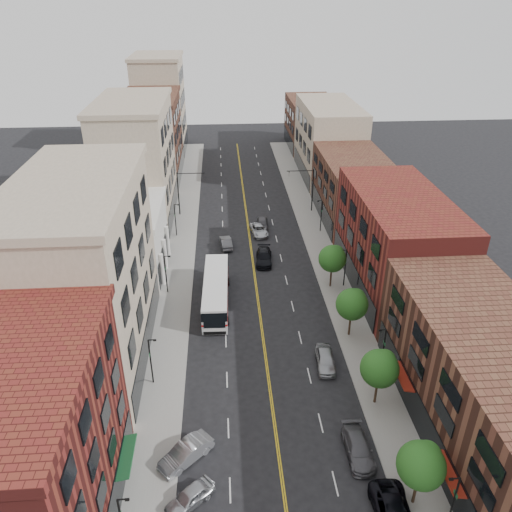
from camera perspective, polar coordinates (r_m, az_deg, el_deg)
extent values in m
plane|color=black|center=(44.06, 2.45, -20.69)|extent=(220.00, 220.00, 0.00)
cube|color=gray|center=(72.05, -8.53, 0.60)|extent=(4.00, 110.00, 0.15)
cube|color=gray|center=(73.09, 7.28, 1.12)|extent=(4.00, 110.00, 0.15)
cube|color=maroon|center=(37.11, -25.10, -20.21)|extent=(10.00, 16.00, 14.00)
cube|color=tan|center=(49.98, -18.83, -2.36)|extent=(10.00, 22.00, 18.00)
cube|color=silver|center=(67.74, -14.88, 1.76)|extent=(10.00, 14.00, 8.00)
cube|color=tan|center=(81.47, -13.41, 10.28)|extent=(10.00, 20.00, 18.00)
cube|color=#582F23|center=(100.89, -11.74, 13.00)|extent=(10.00, 20.00, 15.00)
cube|color=tan|center=(117.72, -10.86, 16.49)|extent=(10.00, 16.00, 20.00)
cube|color=#582F23|center=(45.29, 25.15, -13.53)|extent=(10.00, 26.00, 10.00)
cube|color=maroon|center=(62.83, 15.73, 1.51)|extent=(10.00, 22.00, 12.00)
cube|color=#582F23|center=(81.58, 11.08, 7.56)|extent=(10.00, 20.00, 10.00)
cube|color=tan|center=(100.40, 8.26, 12.92)|extent=(10.00, 22.00, 14.00)
cube|color=#582F23|center=(119.78, 6.27, 14.80)|extent=(10.00, 18.00, 11.00)
cylinder|color=black|center=(41.22, 17.74, -24.15)|extent=(0.22, 0.22, 2.50)
sphere|color=#175218|center=(39.22, 18.34, -21.76)|extent=(3.40, 3.40, 3.40)
sphere|color=#175218|center=(39.24, 18.97, -20.72)|extent=(2.04, 2.04, 2.04)
cylinder|color=black|center=(47.46, 13.55, -14.80)|extent=(0.22, 0.22, 2.50)
sphere|color=#175218|center=(45.73, 13.93, -12.38)|extent=(3.40, 3.40, 3.40)
sphere|color=#175218|center=(45.84, 14.47, -11.51)|extent=(2.04, 2.04, 2.04)
cylinder|color=black|center=(54.82, 10.66, -7.74)|extent=(0.22, 0.22, 2.50)
sphere|color=#175218|center=(53.33, 10.91, -5.45)|extent=(3.40, 3.40, 3.40)
sphere|color=#175218|center=(53.50, 11.38, -4.72)|extent=(2.04, 2.04, 2.04)
cylinder|color=black|center=(62.91, 8.55, -2.41)|extent=(0.22, 0.22, 2.50)
sphere|color=#175218|center=(61.62, 8.72, -0.30)|extent=(3.40, 3.40, 3.40)
sphere|color=#175218|center=(61.83, 9.13, 0.31)|extent=(2.04, 2.04, 2.04)
cylinder|color=black|center=(35.55, -14.96, -25.29)|extent=(0.70, 0.10, 0.10)
cube|color=black|center=(35.54, -14.52, -25.36)|extent=(0.28, 0.14, 0.14)
cylinder|color=black|center=(48.29, -11.93, -11.72)|extent=(0.14, 0.14, 5.00)
cylinder|color=black|center=(46.69, -11.81, -9.37)|extent=(0.70, 0.10, 0.10)
cube|color=black|center=(46.69, -11.50, -9.41)|extent=(0.28, 0.14, 0.14)
cube|color=#19592D|center=(47.73, -12.04, -10.89)|extent=(0.04, 0.55, 0.35)
cylinder|color=black|center=(61.32, -10.25, -2.08)|extent=(0.14, 0.14, 5.00)
cylinder|color=black|center=(60.07, -10.12, -0.02)|extent=(0.70, 0.10, 0.10)
cube|color=black|center=(60.07, -9.88, -0.05)|extent=(0.28, 0.14, 0.14)
cube|color=#19592D|center=(60.88, -10.32, -1.35)|extent=(0.04, 0.55, 0.35)
cylinder|color=black|center=(75.51, -9.20, 4.07)|extent=(0.14, 0.14, 5.00)
cylinder|color=black|center=(74.49, -9.07, 5.83)|extent=(0.70, 0.10, 0.10)
cube|color=black|center=(74.49, -8.88, 5.80)|extent=(0.28, 0.14, 0.14)
cube|color=#19592D|center=(75.15, -9.25, 4.69)|extent=(0.04, 0.55, 0.35)
cylinder|color=black|center=(39.78, 21.60, -24.76)|extent=(0.14, 0.14, 5.00)
cylinder|color=black|center=(37.75, 21.80, -22.54)|extent=(0.70, 0.10, 0.10)
cube|color=black|center=(37.69, 21.41, -22.66)|extent=(0.28, 0.14, 0.14)
cube|color=#19592D|center=(39.09, 21.85, -23.95)|extent=(0.04, 0.55, 0.35)
cylinder|color=black|center=(49.99, 14.33, -10.46)|extent=(0.14, 0.14, 5.00)
cylinder|color=black|center=(48.39, 14.28, -8.18)|extent=(0.70, 0.10, 0.10)
cube|color=black|center=(48.35, 13.99, -8.25)|extent=(0.28, 0.14, 0.14)
cube|color=#19592D|center=(49.44, 14.45, -9.64)|extent=(0.04, 0.55, 0.35)
cylinder|color=black|center=(62.67, 10.15, -1.36)|extent=(0.14, 0.14, 5.00)
cylinder|color=black|center=(61.40, 10.03, 0.65)|extent=(0.70, 0.10, 0.10)
cube|color=black|center=(61.37, 9.80, 0.60)|extent=(0.28, 0.14, 0.14)
cube|color=#19592D|center=(62.23, 10.22, -0.64)|extent=(0.04, 0.55, 0.35)
cylinder|color=black|center=(76.60, 7.46, 4.56)|extent=(0.14, 0.14, 5.00)
cylinder|color=black|center=(75.57, 7.31, 6.29)|extent=(0.70, 0.10, 0.10)
cube|color=black|center=(75.54, 7.12, 6.25)|extent=(0.28, 0.14, 0.14)
cube|color=#19592D|center=(76.25, 7.50, 5.18)|extent=(0.04, 0.55, 0.35)
cylinder|color=black|center=(82.45, -8.86, 7.05)|extent=(0.18, 0.18, 7.20)
cylinder|color=black|center=(81.13, -7.47, 9.35)|extent=(4.40, 0.12, 0.12)
imported|color=black|center=(81.16, -6.17, 9.14)|extent=(0.15, 0.18, 0.90)
cylinder|color=black|center=(83.45, 6.48, 7.47)|extent=(0.18, 0.18, 7.20)
cylinder|color=black|center=(81.94, 5.08, 9.67)|extent=(4.40, 0.12, 0.12)
imported|color=black|center=(81.82, 3.80, 9.40)|extent=(0.15, 0.18, 0.90)
cube|color=silver|center=(58.97, -4.60, -4.04)|extent=(3.08, 12.79, 3.07)
cube|color=black|center=(58.58, -4.63, -3.43)|extent=(3.13, 12.83, 1.11)
cube|color=#AA0C0C|center=(59.14, -4.59, -4.30)|extent=(3.13, 12.83, 0.23)
cube|color=black|center=(53.54, -4.79, -7.46)|extent=(2.33, 0.12, 1.70)
cylinder|color=black|center=(56.23, -6.10, -7.45)|extent=(0.32, 1.02, 1.02)
cylinder|color=black|center=(56.11, -3.23, -7.40)|extent=(0.32, 1.02, 1.02)
cylinder|color=black|center=(63.29, -5.73, -2.96)|extent=(0.32, 1.02, 1.02)
cylinder|color=black|center=(63.18, -3.19, -2.91)|extent=(0.32, 1.02, 1.02)
imported|color=#ACAEB3|center=(40.46, -7.56, -25.65)|extent=(4.02, 3.77, 1.34)
imported|color=#B6B9BE|center=(42.80, -8.01, -21.40)|extent=(4.57, 4.35, 1.54)
imported|color=#4D4C51|center=(43.60, 11.60, -20.72)|extent=(2.05, 4.93, 1.43)
imported|color=#9A9DA2|center=(50.91, 7.94, -11.64)|extent=(2.14, 4.63, 1.53)
imported|color=#4F5054|center=(72.32, -3.44, 1.56)|extent=(1.97, 4.44, 1.42)
imported|color=black|center=(68.11, 0.90, -0.14)|extent=(2.59, 5.42, 1.52)
imported|color=#B7BABF|center=(76.08, 0.33, 3.01)|extent=(2.90, 5.15, 1.36)
imported|color=#454448|center=(77.99, 0.71, 3.74)|extent=(2.16, 4.62, 1.53)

